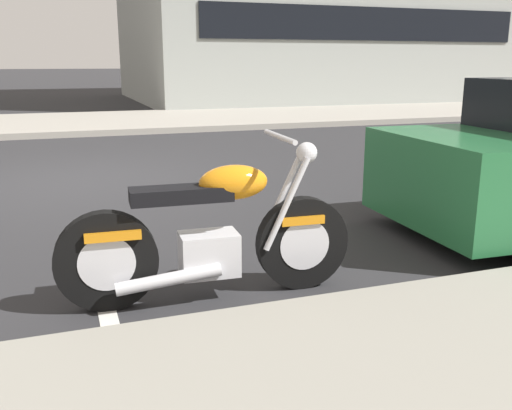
% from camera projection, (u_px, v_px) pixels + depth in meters
% --- Properties ---
extents(ground_plane, '(260.00, 260.00, 0.00)m').
position_uv_depth(ground_plane, '(78.00, 181.00, 7.85)').
color(ground_plane, '#28282B').
extents(sidewalk_far_curb, '(120.00, 5.00, 0.14)m').
position_uv_depth(sidewalk_far_curb, '(451.00, 110.00, 18.44)').
color(sidewalk_far_curb, gray).
rests_on(sidewalk_far_curb, ground).
extents(parking_stall_stripe, '(0.12, 2.20, 0.01)m').
position_uv_depth(parking_stall_stripe, '(104.00, 300.00, 3.94)').
color(parking_stall_stripe, silver).
rests_on(parking_stall_stripe, ground).
extents(parked_motorcycle, '(2.06, 0.62, 1.14)m').
position_uv_depth(parked_motorcycle, '(212.00, 237.00, 3.89)').
color(parked_motorcycle, black).
rests_on(parked_motorcycle, ground).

